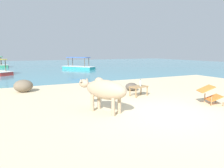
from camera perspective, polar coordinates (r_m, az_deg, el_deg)
The scene contains 9 objects.
sand_beach at distance 6.39m, azimuth 16.04°, elevation -8.35°, with size 18.00×14.00×0.04m, color beige.
water_surface at distance 26.91m, azimuth -16.72°, elevation 4.87°, with size 60.00×36.00×0.03m, color teal.
cow at distance 6.16m, azimuth -2.24°, elevation -1.63°, with size 1.21×1.87×1.08m.
low_bench_table at distance 8.52m, azimuth 7.65°, elevation -1.09°, with size 0.84×0.60×0.42m.
bottle at distance 8.53m, azimuth 8.17°, elevation 0.19°, with size 0.07×0.07×0.30m.
deck_chair_near at distance 7.93m, azimuth 26.25°, elevation -2.52°, with size 0.92×0.82×0.68m.
shore_rock_large at distance 10.18m, azimuth -24.07°, elevation -0.49°, with size 0.85×0.82×0.57m, color #756651.
shore_rock_medium at distance 9.70m, azimuth 5.63°, elevation -0.77°, with size 0.62×0.59×0.37m, color brown.
boat_teal at distance 21.84m, azimuth -9.58°, elevation 4.94°, with size 3.16×3.61×1.29m.
Camera 1 is at (-4.09, -4.53, 1.92)m, focal length 31.88 mm.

